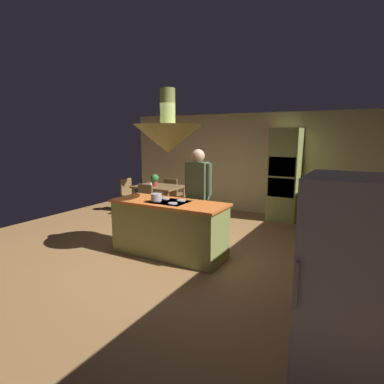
{
  "coord_description": "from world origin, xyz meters",
  "views": [
    {
      "loc": [
        2.87,
        -4.5,
        2.01
      ],
      "look_at": [
        0.1,
        0.4,
        1.0
      ],
      "focal_mm": 29.92,
      "sensor_mm": 36.0,
      "label": 1
    }
  ],
  "objects": [
    {
      "name": "canister_tea",
      "position": [
        2.84,
        0.32,
        1.03
      ],
      "size": [
        0.12,
        0.12,
        0.21
      ],
      "primitive_type": "cylinder",
      "color": "#E0B78C",
      "rests_on": "counter_run_right"
    },
    {
      "name": "chair_facing_island",
      "position": [
        -1.7,
        1.26,
        0.5
      ],
      "size": [
        0.4,
        0.4,
        0.87
      ],
      "color": "brown",
      "rests_on": "ground"
    },
    {
      "name": "chair_by_back_wall",
      "position": [
        -1.7,
        2.54,
        0.5
      ],
      "size": [
        0.4,
        0.4,
        0.87
      ],
      "rotation": [
        0.0,
        0.0,
        3.14
      ],
      "color": "brown",
      "rests_on": "ground"
    },
    {
      "name": "chair_at_corner",
      "position": [
        -2.65,
        1.9,
        0.5
      ],
      "size": [
        0.4,
        0.4,
        0.87
      ],
      "rotation": [
        0.0,
        0.0,
        1.57
      ],
      "color": "brown",
      "rests_on": "ground"
    },
    {
      "name": "range_hood",
      "position": [
        0.0,
        -0.2,
        1.98
      ],
      "size": [
        1.1,
        1.1,
        1.0
      ],
      "color": "#8C934C"
    },
    {
      "name": "ground",
      "position": [
        0.0,
        0.0,
        0.0
      ],
      "size": [
        8.16,
        8.16,
        0.0
      ],
      "primitive_type": "plane",
      "color": "#9E7042"
    },
    {
      "name": "canister_sugar",
      "position": [
        2.84,
        0.14,
        1.03
      ],
      "size": [
        0.12,
        0.12,
        0.21
      ],
      "primitive_type": "cylinder",
      "color": "#E0B78C",
      "rests_on": "counter_run_right"
    },
    {
      "name": "person_at_island",
      "position": [
        0.19,
        0.45,
        1.02
      ],
      "size": [
        0.53,
        0.24,
        1.76
      ],
      "color": "tan",
      "rests_on": "ground"
    },
    {
      "name": "refrigerator",
      "position": [
        2.8,
        -1.9,
        0.86
      ],
      "size": [
        0.72,
        0.74,
        1.72
      ],
      "color": "silver",
      "rests_on": "ground"
    },
    {
      "name": "counter_run_right",
      "position": [
        2.84,
        0.6,
        0.47
      ],
      "size": [
        0.73,
        2.58,
        0.92
      ],
      "color": "#8C934C",
      "rests_on": "ground"
    },
    {
      "name": "cooking_pot_on_cooktop",
      "position": [
        -0.16,
        -0.33,
        1.0
      ],
      "size": [
        0.18,
        0.18,
        0.12
      ],
      "primitive_type": "cylinder",
      "color": "#B2B2B7",
      "rests_on": "kitchen_island"
    },
    {
      "name": "microwave_on_counter",
      "position": [
        2.84,
        1.36,
        1.06
      ],
      "size": [
        0.46,
        0.36,
        0.28
      ],
      "primitive_type": "cube",
      "color": "#232326",
      "rests_on": "counter_run_right"
    },
    {
      "name": "kitchen_island",
      "position": [
        0.0,
        -0.2,
        0.47
      ],
      "size": [
        1.96,
        0.77,
        0.94
      ],
      "color": "#8C934C",
      "rests_on": "ground"
    },
    {
      "name": "potted_plant_on_table",
      "position": [
        -1.75,
        1.81,
        0.93
      ],
      "size": [
        0.2,
        0.2,
        0.3
      ],
      "color": "#99382D",
      "rests_on": "dining_table"
    },
    {
      "name": "canister_flour",
      "position": [
        2.84,
        -0.04,
        1.02
      ],
      "size": [
        0.13,
        0.13,
        0.19
      ],
      "primitive_type": "cylinder",
      "color": "silver",
      "rests_on": "counter_run_right"
    },
    {
      "name": "pendant_light_over_table",
      "position": [
        -1.7,
        1.9,
        1.86
      ],
      "size": [
        0.32,
        0.32,
        0.82
      ],
      "color": "beige"
    },
    {
      "name": "oven_tower",
      "position": [
        1.1,
        3.04,
        1.08
      ],
      "size": [
        0.66,
        0.62,
        2.16
      ],
      "color": "#8C934C",
      "rests_on": "ground"
    },
    {
      "name": "cup_on_table",
      "position": [
        -1.79,
        1.69,
        0.81
      ],
      "size": [
        0.07,
        0.07,
        0.09
      ],
      "primitive_type": "cylinder",
      "color": "white",
      "rests_on": "dining_table"
    },
    {
      "name": "dining_table",
      "position": [
        -1.7,
        1.9,
        0.66
      ],
      "size": [
        1.15,
        0.84,
        0.76
      ],
      "color": "brown",
      "rests_on": "ground"
    },
    {
      "name": "wall_back",
      "position": [
        0.0,
        3.45,
        1.27
      ],
      "size": [
        6.8,
        0.1,
        2.55
      ],
      "primitive_type": "cube",
      "color": "beige",
      "rests_on": "ground"
    }
  ]
}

